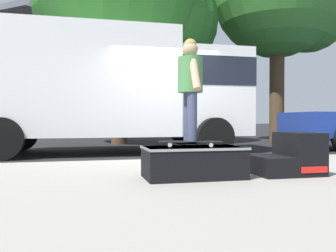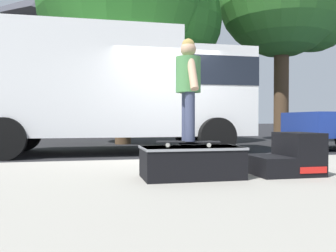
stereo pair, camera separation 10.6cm
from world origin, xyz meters
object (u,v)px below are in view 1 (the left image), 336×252
skate_box (193,161)px  skater_kid (190,81)px  box_truck (112,86)px  street_tree_main (129,2)px  kicker_ramp (290,157)px  skateboard (190,142)px

skate_box → skater_kid: 1.00m
box_truck → street_tree_main: 4.83m
skate_box → box_truck: bearing=97.0°
kicker_ramp → skateboard: kicker_ramp is taller
skate_box → skater_kid: bearing=-171.7°
kicker_ramp → street_tree_main: 9.64m
skater_kid → street_tree_main: 9.16m
skater_kid → box_truck: bearing=96.5°
skateboard → skater_kid: skater_kid is taller
skateboard → skater_kid: bearing=180.0°
skate_box → skateboard: skateboard is taller
kicker_ramp → street_tree_main: (-1.07, 8.39, 4.62)m
skate_box → skater_kid: skater_kid is taller
skate_box → kicker_ramp: bearing=-0.0°
skate_box → box_truck: 5.17m
box_truck → kicker_ramp: bearing=-68.5°
kicker_ramp → skater_kid: (-1.39, -0.01, 0.97)m
kicker_ramp → box_truck: bearing=111.5°
skateboard → street_tree_main: 9.49m
skate_box → skateboard: 0.24m
kicker_ramp → skater_kid: size_ratio=0.67×
skate_box → box_truck: box_truck is taller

